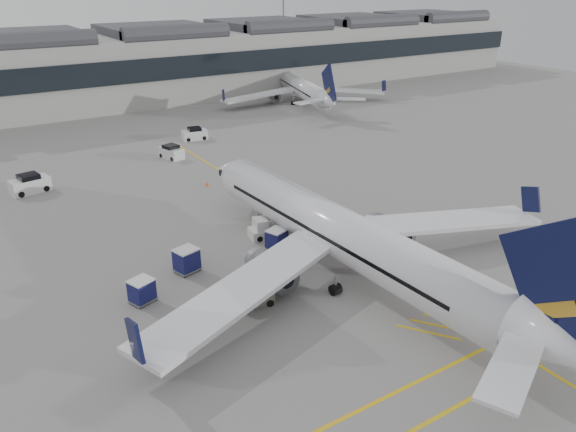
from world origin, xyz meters
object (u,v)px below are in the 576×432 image
airliner_main (347,237)px  pushback_tug (255,296)px  ramp_agent_a (313,235)px  belt_loader (273,228)px  ramp_agent_b (276,273)px  baggage_cart_a (277,239)px

airliner_main → pushback_tug: bearing=177.4°
ramp_agent_a → pushback_tug: 9.85m
airliner_main → belt_loader: (-1.05, 8.75, -2.42)m
belt_loader → ramp_agent_b: (-4.07, -7.16, 0.25)m
belt_loader → pushback_tug: size_ratio=2.03×
belt_loader → ramp_agent_b: 8.24m
airliner_main → ramp_agent_a: (0.66, 5.19, -2.04)m
belt_loader → ramp_agent_a: 3.96m
airliner_main → ramp_agent_b: (-5.11, 1.59, -2.16)m
ramp_agent_a → pushback_tug: ramp_agent_a is taller
belt_loader → airliner_main: bearing=-72.3°
ramp_agent_b → airliner_main: bearing=147.7°
ramp_agent_a → airliner_main: bearing=-120.3°
baggage_cart_a → ramp_agent_b: bearing=-142.7°
airliner_main → pushback_tug: airliner_main is taller
ramp_agent_b → ramp_agent_a: bearing=-163.0°
belt_loader → baggage_cart_a: belt_loader is taller
baggage_cart_a → airliner_main: bearing=-91.8°
airliner_main → baggage_cart_a: bearing=106.6°
pushback_tug → baggage_cart_a: bearing=60.6°
belt_loader → baggage_cart_a: (-1.10, -2.43, 0.30)m
airliner_main → ramp_agent_a: size_ratio=19.44×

